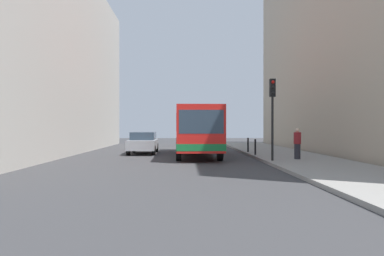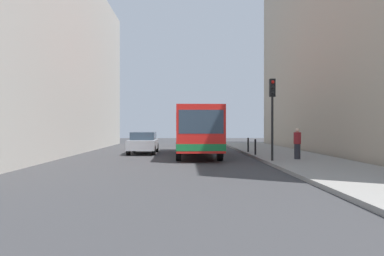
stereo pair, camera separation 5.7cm
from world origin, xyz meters
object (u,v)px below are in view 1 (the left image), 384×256
bollard_mid (248,145)px  car_beside_bus (143,142)px  bollard_near (255,147)px  pedestrian_near_signal (297,144)px  traffic_light (272,104)px  bus (196,129)px

bollard_mid → car_beside_bus: bearing=175.3°
bollard_near → pedestrian_near_signal: (1.63, -3.06, 0.33)m
traffic_light → bollard_mid: bearing=90.9°
bus → car_beside_bus: size_ratio=2.50×
car_beside_bus → traffic_light: 10.33m
car_beside_bus → bollard_near: bearing=155.7°
car_beside_bus → pedestrian_near_signal: bearing=144.1°
car_beside_bus → bollard_mid: car_beside_bus is taller
car_beside_bus → traffic_light: (7.22, -7.05, 2.22)m
bus → car_beside_bus: 3.92m
bus → pedestrian_near_signal: 7.12m
bus → traffic_light: 6.88m
car_beside_bus → pedestrian_near_signal: (8.75, -6.18, 0.17)m
bus → bollard_near: size_ratio=11.65×
bus → car_beside_bus: bearing=-22.2°
traffic_light → car_beside_bus: bearing=135.7°
bollard_near → bollard_mid: same height
car_beside_bus → bollard_mid: (7.12, -0.58, -0.16)m
bus → bollard_mid: bearing=-168.6°
bus → bollard_near: (3.57, -1.75, -1.10)m
bollard_mid → traffic_light: bearing=-89.1°
bollard_mid → pedestrian_near_signal: 5.84m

